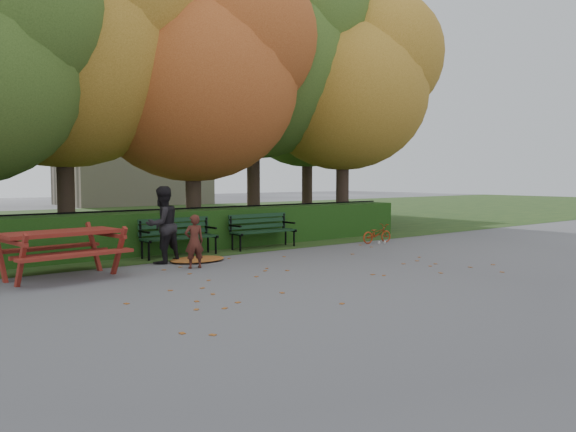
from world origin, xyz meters
TOP-DOWN VIEW (x-y plane):
  - ground at (0.00, 0.00)m, footprint 90.00×90.00m
  - grass_strip at (0.00, 14.00)m, footprint 90.00×90.00m
  - building_right at (8.00, 28.00)m, footprint 9.00×6.00m
  - hedge at (0.00, 4.50)m, footprint 13.00×0.90m
  - iron_fence at (0.00, 5.30)m, footprint 14.00×0.04m
  - tree_b at (-2.44, 6.75)m, footprint 6.72×6.40m
  - tree_c at (0.83, 5.96)m, footprint 6.30×6.00m
  - tree_d at (3.88, 7.23)m, footprint 7.14×6.80m
  - tree_e at (6.52, 5.77)m, footprint 6.09×5.80m
  - tree_g at (8.33, 9.76)m, footprint 6.30×6.00m
  - bench_left at (-1.30, 3.70)m, footprint 1.80×0.57m
  - bench_right at (1.10, 3.70)m, footprint 1.80×0.57m
  - picnic_table at (-4.30, 2.43)m, footprint 2.19×1.84m
  - leaf_pile at (-1.36, 2.68)m, footprint 1.46×1.20m
  - leaf_scatter at (0.00, 0.30)m, footprint 9.00×5.70m
  - child at (-1.86, 1.91)m, footprint 0.44×0.34m
  - adult at (-2.07, 2.90)m, footprint 0.93×0.80m
  - bicycle at (4.20, 2.55)m, footprint 1.03×0.43m

SIDE VIEW (x-z plane):
  - ground at x=0.00m, z-range 0.00..0.00m
  - grass_strip at x=0.00m, z-range 0.01..0.01m
  - leaf_scatter at x=0.00m, z-range 0.00..0.01m
  - leaf_pile at x=-1.36m, z-range 0.00..0.09m
  - bicycle at x=4.20m, z-range 0.00..0.53m
  - hedge at x=0.00m, z-range 0.00..1.00m
  - bench_left at x=-1.30m, z-range 0.08..0.96m
  - bench_right at x=1.10m, z-range 0.08..0.96m
  - iron_fence at x=0.00m, z-range 0.03..1.05m
  - child at x=-1.86m, z-range 0.00..1.08m
  - picnic_table at x=-4.30m, z-range 0.18..1.16m
  - adult at x=-2.07m, z-range 0.00..1.64m
  - tree_c at x=0.83m, z-range 0.82..8.82m
  - tree_e at x=6.52m, z-range 1.01..9.16m
  - tree_g at x=8.33m, z-range 1.10..9.65m
  - tree_b at x=-2.44m, z-range 1.01..9.80m
  - tree_d at x=3.88m, z-range 1.19..10.77m
  - building_right at x=8.00m, z-range 0.00..12.00m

